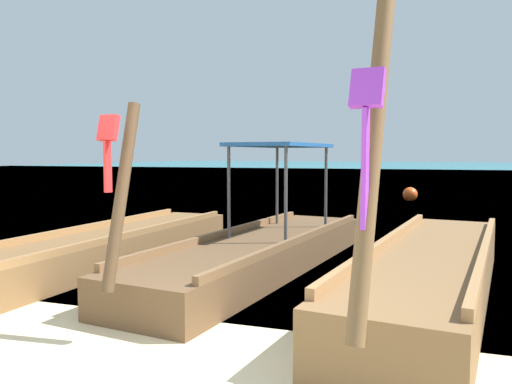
{
  "coord_description": "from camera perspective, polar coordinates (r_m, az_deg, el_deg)",
  "views": [
    {
      "loc": [
        2.31,
        -2.86,
        1.77
      ],
      "look_at": [
        0.0,
        3.93,
        1.23
      ],
      "focal_mm": 35.31,
      "sensor_mm": 36.0,
      "label": 1
    }
  ],
  "objects": [
    {
      "name": "longtail_boat_orange_ribbon",
      "position": [
        8.41,
        -17.41,
        -6.27
      ],
      "size": [
        1.57,
        7.04,
        2.43
      ],
      "color": "brown",
      "rests_on": "ground"
    },
    {
      "name": "mooring_buoy_near",
      "position": [
        19.68,
        17.05,
        -0.26
      ],
      "size": [
        0.54,
        0.54,
        0.54
      ],
      "color": "#EA5119",
      "rests_on": "sea_water"
    },
    {
      "name": "longtail_boat_violet_ribbon",
      "position": [
        6.47,
        19.34,
        -8.78
      ],
      "size": [
        2.01,
        6.44,
        2.83
      ],
      "color": "brown",
      "rests_on": "ground"
    },
    {
      "name": "sea_water",
      "position": [
        64.86,
        16.76,
        2.54
      ],
      "size": [
        120.0,
        120.0,
        0.0
      ],
      "primitive_type": "plane",
      "color": "#147A89",
      "rests_on": "ground"
    },
    {
      "name": "longtail_boat_red_ribbon",
      "position": [
        7.75,
        0.58,
        -6.55
      ],
      "size": [
        2.14,
        6.45,
        2.28
      ],
      "color": "brown",
      "rests_on": "ground"
    }
  ]
}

